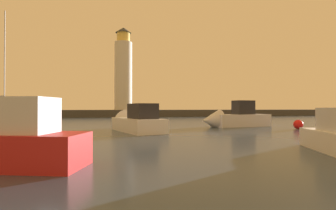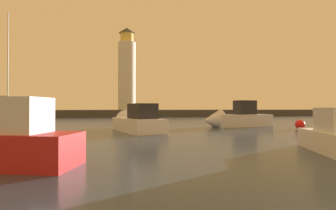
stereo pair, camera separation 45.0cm
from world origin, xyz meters
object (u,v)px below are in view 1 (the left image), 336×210
(motorboat_0, at_px, (5,127))
(motorboat_4, at_px, (233,119))
(motorboat_3, at_px, (132,122))
(mooring_buoy, at_px, (298,124))
(lighthouse, at_px, (123,71))

(motorboat_0, distance_m, motorboat_4, 20.26)
(motorboat_3, bearing_deg, mooring_buoy, -8.98)
(lighthouse, relative_size, motorboat_0, 2.75)
(lighthouse, xyz_separation_m, motorboat_4, (8.25, -34.90, -9.38))
(motorboat_4, height_order, mooring_buoy, motorboat_4)
(motorboat_3, distance_m, mooring_buoy, 15.14)
(lighthouse, distance_m, motorboat_0, 43.99)
(motorboat_0, distance_m, mooring_buoy, 23.52)
(motorboat_0, height_order, mooring_buoy, motorboat_0)
(lighthouse, distance_m, mooring_buoy, 42.45)
(mooring_buoy, bearing_deg, motorboat_3, 171.02)
(motorboat_0, height_order, motorboat_3, motorboat_0)
(motorboat_4, xyz_separation_m, mooring_buoy, (4.28, -4.45, -0.41))
(motorboat_4, relative_size, mooring_buoy, 9.24)
(lighthouse, relative_size, motorboat_4, 2.31)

